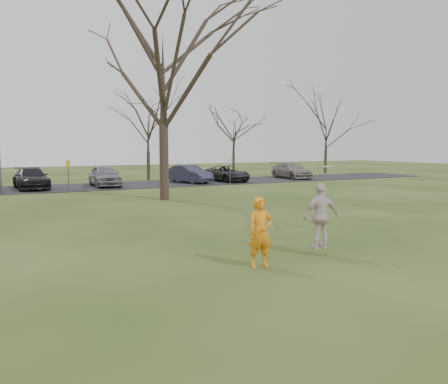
{
  "coord_description": "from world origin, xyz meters",
  "views": [
    {
      "loc": [
        -7.4,
        -10.06,
        3.1
      ],
      "look_at": [
        0.0,
        4.0,
        1.5
      ],
      "focal_mm": 38.11,
      "sensor_mm": 36.0,
      "label": 1
    }
  ],
  "objects_px": {
    "player_defender": "(260,232)",
    "car_7": "(292,171)",
    "car_3": "(31,178)",
    "big_tree": "(163,73)",
    "car_5": "(189,174)",
    "car_4": "(105,176)",
    "catching_play": "(321,216)",
    "car_6": "(227,174)"
  },
  "relations": [
    {
      "from": "player_defender",
      "to": "car_7",
      "type": "distance_m",
      "value": 31.47
    },
    {
      "from": "player_defender",
      "to": "car_3",
      "type": "bearing_deg",
      "value": 106.23
    },
    {
      "from": "big_tree",
      "to": "car_5",
      "type": "bearing_deg",
      "value": 59.32
    },
    {
      "from": "car_4",
      "to": "player_defender",
      "type": "bearing_deg",
      "value": -92.41
    },
    {
      "from": "catching_play",
      "to": "car_4",
      "type": "bearing_deg",
      "value": 90.18
    },
    {
      "from": "car_6",
      "to": "car_7",
      "type": "xyz_separation_m",
      "value": [
        6.87,
        0.41,
        0.06
      ]
    },
    {
      "from": "player_defender",
      "to": "car_3",
      "type": "height_order",
      "value": "player_defender"
    },
    {
      "from": "car_5",
      "to": "big_tree",
      "type": "height_order",
      "value": "big_tree"
    },
    {
      "from": "car_3",
      "to": "catching_play",
      "type": "xyz_separation_m",
      "value": [
        5.06,
        -24.77,
        0.35
      ]
    },
    {
      "from": "player_defender",
      "to": "car_6",
      "type": "distance_m",
      "value": 27.49
    },
    {
      "from": "car_6",
      "to": "car_7",
      "type": "relative_size",
      "value": 0.96
    },
    {
      "from": "player_defender",
      "to": "car_5",
      "type": "distance_m",
      "value": 26.26
    },
    {
      "from": "car_7",
      "to": "big_tree",
      "type": "height_order",
      "value": "big_tree"
    },
    {
      "from": "car_3",
      "to": "car_5",
      "type": "bearing_deg",
      "value": -3.43
    },
    {
      "from": "car_5",
      "to": "catching_play",
      "type": "height_order",
      "value": "catching_play"
    },
    {
      "from": "big_tree",
      "to": "player_defender",
      "type": "bearing_deg",
      "value": -101.61
    },
    {
      "from": "car_3",
      "to": "car_6",
      "type": "xyz_separation_m",
      "value": [
        15.07,
        -0.45,
        -0.08
      ]
    },
    {
      "from": "car_5",
      "to": "car_4",
      "type": "bearing_deg",
      "value": 162.73
    },
    {
      "from": "car_4",
      "to": "big_tree",
      "type": "xyz_separation_m",
      "value": [
        0.99,
        -9.67,
        6.19
      ]
    },
    {
      "from": "car_3",
      "to": "car_7",
      "type": "height_order",
      "value": "car_3"
    },
    {
      "from": "player_defender",
      "to": "car_3",
      "type": "xyz_separation_m",
      "value": [
        -2.88,
        25.09,
        -0.13
      ]
    },
    {
      "from": "car_6",
      "to": "catching_play",
      "type": "distance_m",
      "value": 26.31
    },
    {
      "from": "big_tree",
      "to": "car_6",
      "type": "bearing_deg",
      "value": 46.53
    },
    {
      "from": "car_4",
      "to": "catching_play",
      "type": "relative_size",
      "value": 1.95
    },
    {
      "from": "car_3",
      "to": "car_4",
      "type": "distance_m",
      "value": 5.0
    },
    {
      "from": "car_6",
      "to": "car_5",
      "type": "bearing_deg",
      "value": 172.61
    },
    {
      "from": "car_4",
      "to": "car_7",
      "type": "distance_m",
      "value": 16.95
    },
    {
      "from": "catching_play",
      "to": "big_tree",
      "type": "distance_m",
      "value": 15.89
    },
    {
      "from": "car_5",
      "to": "car_6",
      "type": "height_order",
      "value": "car_5"
    },
    {
      "from": "car_4",
      "to": "car_5",
      "type": "distance_m",
      "value": 6.73
    },
    {
      "from": "car_4",
      "to": "car_5",
      "type": "xyz_separation_m",
      "value": [
        6.73,
        0.01,
        -0.07
      ]
    },
    {
      "from": "catching_play",
      "to": "big_tree",
      "type": "bearing_deg",
      "value": 86.45
    },
    {
      "from": "car_5",
      "to": "car_7",
      "type": "relative_size",
      "value": 0.89
    },
    {
      "from": "car_4",
      "to": "car_7",
      "type": "height_order",
      "value": "car_4"
    },
    {
      "from": "player_defender",
      "to": "catching_play",
      "type": "xyz_separation_m",
      "value": [
        2.18,
        0.32,
        0.22
      ]
    },
    {
      "from": "car_5",
      "to": "catching_play",
      "type": "xyz_separation_m",
      "value": [
        -6.66,
        -24.41,
        0.37
      ]
    },
    {
      "from": "car_5",
      "to": "car_3",
      "type": "bearing_deg",
      "value": 160.86
    },
    {
      "from": "car_3",
      "to": "big_tree",
      "type": "xyz_separation_m",
      "value": [
        5.98,
        -10.04,
        6.23
      ]
    },
    {
      "from": "car_4",
      "to": "car_6",
      "type": "xyz_separation_m",
      "value": [
        10.08,
        -0.07,
        -0.13
      ]
    },
    {
      "from": "big_tree",
      "to": "car_3",
      "type": "bearing_deg",
      "value": 120.75
    },
    {
      "from": "car_4",
      "to": "big_tree",
      "type": "height_order",
      "value": "big_tree"
    },
    {
      "from": "car_3",
      "to": "car_7",
      "type": "distance_m",
      "value": 21.94
    }
  ]
}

